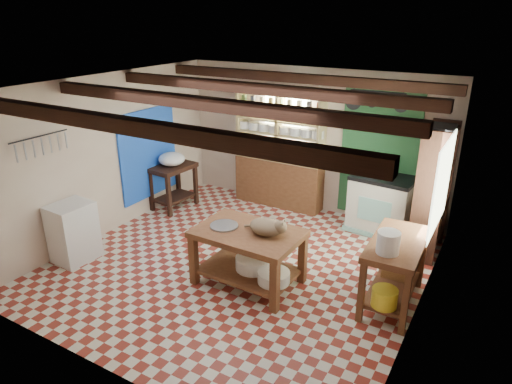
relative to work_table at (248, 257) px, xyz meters
The scene contains 30 objects.
floor 0.64m from the work_table, 136.76° to the left, with size 5.00×5.00×0.02m, color maroon.
ceiling 2.26m from the work_table, 136.76° to the left, with size 5.00×5.00×0.02m, color #414145.
wall_back 3.00m from the work_table, 97.19° to the left, with size 5.00×0.04×2.60m, color beige.
wall_front 2.37m from the work_table, 99.39° to the right, with size 5.00×0.04×2.60m, color beige.
wall_left 3.02m from the work_table, behind, with size 0.04×5.00×2.60m, color beige.
wall_right 2.35m from the work_table, ahead, with size 0.04×5.00×2.60m, color beige.
ceiling_beams 2.14m from the work_table, 136.76° to the left, with size 5.00×3.80×0.15m, color black.
blue_wall_patch 3.17m from the work_table, 156.38° to the left, with size 0.04×1.40×1.60m, color blue.
green_wall_patch 3.07m from the work_table, 72.36° to the left, with size 1.30×0.04×2.30m, color #20502A.
window_back 3.22m from the work_table, 106.94° to the left, with size 0.90×0.02×0.80m, color silver.
window_right 2.70m from the work_table, 32.20° to the left, with size 0.02×1.30×1.20m, color silver.
utensil_rail 3.24m from the work_table, 162.85° to the right, with size 0.06×0.90×0.28m, color black.
pot_rack 3.11m from the work_table, 69.50° to the left, with size 0.86×0.12×0.36m, color black.
shelving_unit 2.89m from the work_table, 108.93° to the left, with size 1.70×0.34×2.20m, color tan.
tall_rack 2.94m from the work_table, 48.02° to the left, with size 0.40×0.86×2.00m, color black.
work_table is the anchor object (origin of this frame).
stove 2.72m from the work_table, 66.01° to the left, with size 1.00×0.67×0.98m, color beige.
prep_table 2.98m from the work_table, 149.05° to the left, with size 0.57×0.83×0.84m, color black.
white_cabinet 2.68m from the work_table, 163.93° to the right, with size 0.49×0.59×0.89m, color white.
right_counter 1.89m from the work_table, 15.66° to the left, with size 0.62×1.23×0.88m, color brown.
cat 0.56m from the work_table, 10.33° to the left, with size 0.46×0.35×0.21m, color #856A4D.
steel_tray 0.54m from the work_table, behind, with size 0.38×0.38×0.02m, color #95959B.
basin_large 0.12m from the work_table, 44.02° to the left, with size 0.49×0.49×0.17m, color white.
basin_small 0.47m from the work_table, 13.51° to the right, with size 0.42×0.42×0.15m, color white.
kettle_left 2.74m from the work_table, 71.12° to the left, with size 0.20×0.20×0.23m, color #95959B.
kettle_right 2.84m from the work_table, 64.05° to the left, with size 0.15×0.15×0.19m, color black.
enamel_bowl 3.04m from the work_table, 149.05° to the left, with size 0.48×0.48×0.24m, color white.
white_bucket 1.90m from the work_table, ahead, with size 0.27×0.27×0.27m, color white.
wicker_basket 1.99m from the work_table, 24.10° to the left, with size 0.37×0.30×0.26m, color #A57342.
yellow_tub 1.84m from the work_table, ahead, with size 0.31×0.31×0.22m, color yellow.
Camera 1 is at (3.15, -4.96, 3.49)m, focal length 32.00 mm.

